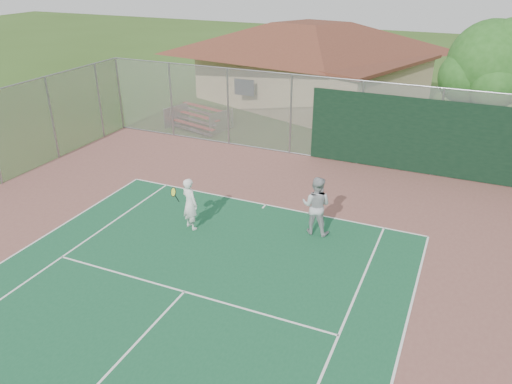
% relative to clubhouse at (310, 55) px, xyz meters
% --- Properties ---
extents(back_fence, '(20.08, 0.11, 3.53)m').
position_rel_clubhouse_xyz_m(back_fence, '(5.04, -8.44, -1.10)').
color(back_fence, gray).
rests_on(back_fence, ground).
extents(side_fence_left, '(0.08, 9.00, 3.50)m').
position_rel_clubhouse_xyz_m(side_fence_left, '(-7.06, -12.92, -1.01)').
color(side_fence_left, gray).
rests_on(side_fence_left, ground).
extents(clubhouse, '(14.72, 12.20, 5.45)m').
position_rel_clubhouse_xyz_m(clubhouse, '(0.00, 0.00, 0.00)').
color(clubhouse, tan).
rests_on(clubhouse, ground).
extents(bleachers, '(3.10, 2.25, 1.02)m').
position_rel_clubhouse_xyz_m(bleachers, '(-3.52, -6.95, -2.23)').
color(bleachers, '#B03728').
rests_on(bleachers, ground).
extents(tree, '(4.17, 3.95, 5.81)m').
position_rel_clubhouse_xyz_m(tree, '(9.50, -5.16, 1.06)').
color(tree, '#3A2615').
rests_on(tree, ground).
extents(player_white_front, '(0.94, 0.79, 1.71)m').
position_rel_clubhouse_xyz_m(player_white_front, '(1.37, -16.00, -1.90)').
color(player_white_front, white).
rests_on(player_white_front, ground).
extents(player_grey_back, '(0.93, 0.73, 1.89)m').
position_rel_clubhouse_xyz_m(player_grey_back, '(5.10, -14.68, -1.82)').
color(player_grey_back, '#ADAFB3').
rests_on(player_grey_back, ground).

